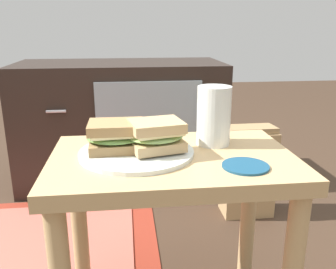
# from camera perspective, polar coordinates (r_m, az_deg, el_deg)

# --- Properties ---
(side_table) EXTENTS (0.56, 0.36, 0.46)m
(side_table) POSITION_cam_1_polar(r_m,az_deg,el_deg) (0.87, 0.74, -8.89)
(side_table) COLOR tan
(side_table) RESTS_ON ground
(tv_cabinet) EXTENTS (0.96, 0.46, 0.58)m
(tv_cabinet) POSITION_cam_1_polar(r_m,az_deg,el_deg) (1.78, -7.24, 1.90)
(tv_cabinet) COLOR black
(tv_cabinet) RESTS_ON ground
(area_rug) EXTENTS (0.95, 0.65, 0.01)m
(area_rug) POSITION_cam_1_polar(r_m,az_deg,el_deg) (1.43, -21.96, -15.70)
(area_rug) COLOR maroon
(area_rug) RESTS_ON ground
(plate) EXTENTS (0.26, 0.26, 0.01)m
(plate) POSITION_cam_1_polar(r_m,az_deg,el_deg) (0.84, -4.96, -2.81)
(plate) COLOR silver
(plate) RESTS_ON side_table
(sandwich_front) EXTENTS (0.14, 0.11, 0.07)m
(sandwich_front) POSITION_cam_1_polar(r_m,az_deg,el_deg) (0.84, -8.14, -0.26)
(sandwich_front) COLOR #9E7A4C
(sandwich_front) RESTS_ON plate
(sandwich_back) EXTENTS (0.15, 0.13, 0.07)m
(sandwich_back) POSITION_cam_1_polar(r_m,az_deg,el_deg) (0.82, -1.85, -0.12)
(sandwich_back) COLOR tan
(sandwich_back) RESTS_ON plate
(beer_glass) EXTENTS (0.08, 0.08, 0.15)m
(beer_glass) POSITION_cam_1_polar(r_m,az_deg,el_deg) (0.90, 7.23, 2.78)
(beer_glass) COLOR silver
(beer_glass) RESTS_ON side_table
(coaster) EXTENTS (0.10, 0.10, 0.01)m
(coaster) POSITION_cam_1_polar(r_m,az_deg,el_deg) (0.78, 12.12, -4.88)
(coaster) COLOR navy
(coaster) RESTS_ON side_table
(paper_bag) EXTENTS (0.20, 0.12, 0.37)m
(paper_bag) POSITION_cam_1_polar(r_m,az_deg,el_deg) (1.50, 12.48, -5.66)
(paper_bag) COLOR tan
(paper_bag) RESTS_ON ground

